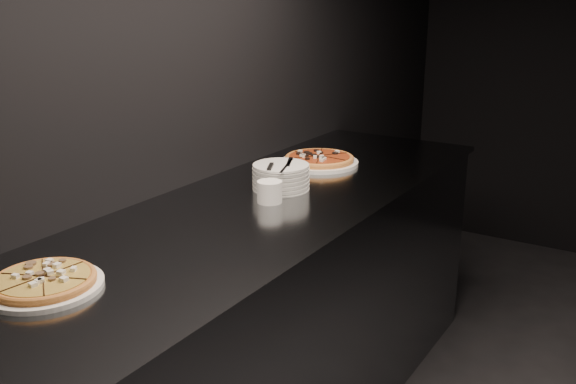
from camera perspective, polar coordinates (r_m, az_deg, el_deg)
The scene contains 7 objects.
wall_left at distance 2.37m, azimuth -9.64°, elevation 11.74°, with size 0.02×5.00×2.80m, color black.
counter at distance 2.43m, azimuth -1.82°, elevation -11.21°, with size 0.74×2.44×0.92m.
pizza_mushroom at distance 1.71m, azimuth -20.88°, elevation -7.48°, with size 0.34×0.34×0.03m.
pizza_tomato at distance 2.73m, azimuth 2.80°, elevation 2.89°, with size 0.33×0.33×0.04m.
plate_stack at distance 2.38m, azimuth -0.63°, elevation 1.38°, with size 0.21×0.21×0.09m.
cutlery at distance 2.35m, azimuth -0.68°, elevation 2.42°, with size 0.08×0.22×0.01m.
ramekin at distance 2.23m, azimuth -1.65°, elevation 0.08°, with size 0.09×0.09×0.08m.
Camera 1 is at (-0.93, -1.77, 1.62)m, focal length 40.00 mm.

